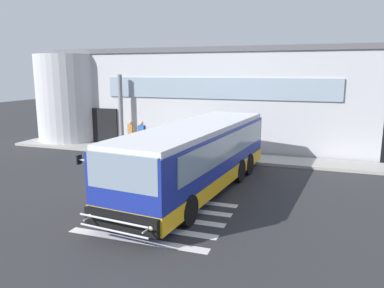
{
  "coord_description": "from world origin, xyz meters",
  "views": [
    {
      "loc": [
        6.78,
        -14.91,
        4.8
      ],
      "look_at": [
        1.34,
        0.87,
        1.5
      ],
      "focal_mm": 34.75,
      "sensor_mm": 36.0,
      "label": 1
    }
  ],
  "objects_px": {
    "entry_support_column": "(121,111)",
    "safety_bollard_yellow": "(189,152)",
    "passenger_by_doorway": "(142,133)",
    "passenger_near_column": "(131,132)",
    "bus_main_foreground": "(197,159)"
  },
  "relations": [
    {
      "from": "passenger_near_column",
      "to": "passenger_by_doorway",
      "type": "distance_m",
      "value": 0.82
    },
    {
      "from": "entry_support_column",
      "to": "safety_bollard_yellow",
      "type": "relative_size",
      "value": 4.92
    },
    {
      "from": "bus_main_foreground",
      "to": "entry_support_column",
      "type": "bearing_deg",
      "value": 137.41
    },
    {
      "from": "passenger_near_column",
      "to": "safety_bollard_yellow",
      "type": "bearing_deg",
      "value": -20.08
    },
    {
      "from": "passenger_near_column",
      "to": "safety_bollard_yellow",
      "type": "distance_m",
      "value": 4.62
    },
    {
      "from": "entry_support_column",
      "to": "passenger_by_doorway",
      "type": "relative_size",
      "value": 2.64
    },
    {
      "from": "bus_main_foreground",
      "to": "safety_bollard_yellow",
      "type": "height_order",
      "value": "bus_main_foreground"
    },
    {
      "from": "entry_support_column",
      "to": "safety_bollard_yellow",
      "type": "xyz_separation_m",
      "value": [
        5.1,
        -1.8,
        -1.91
      ]
    },
    {
      "from": "safety_bollard_yellow",
      "to": "entry_support_column",
      "type": "bearing_deg",
      "value": 160.56
    },
    {
      "from": "entry_support_column",
      "to": "passenger_near_column",
      "type": "bearing_deg",
      "value": -15.9
    },
    {
      "from": "entry_support_column",
      "to": "bus_main_foreground",
      "type": "bearing_deg",
      "value": -42.59
    },
    {
      "from": "entry_support_column",
      "to": "passenger_by_doorway",
      "type": "distance_m",
      "value": 2.07
    },
    {
      "from": "passenger_near_column",
      "to": "entry_support_column",
      "type": "bearing_deg",
      "value": 164.1
    },
    {
      "from": "bus_main_foreground",
      "to": "passenger_by_doorway",
      "type": "height_order",
      "value": "bus_main_foreground"
    },
    {
      "from": "bus_main_foreground",
      "to": "passenger_near_column",
      "type": "xyz_separation_m",
      "value": [
        -6.33,
        6.33,
        -0.25
      ]
    }
  ]
}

